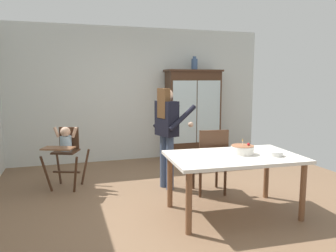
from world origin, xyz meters
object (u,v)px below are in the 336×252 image
at_px(high_chair_with_toddler, 66,146).
at_px(dining_chair_far_side, 211,157).
at_px(adult_person, 167,126).
at_px(serving_bowl, 275,154).
at_px(birthday_cake, 242,150).
at_px(china_cabinet, 193,114).
at_px(dining_table, 234,162).
at_px(ceramic_vase, 194,64).

height_order(high_chair_with_toddler, dining_chair_far_side, dining_chair_far_side).
height_order(adult_person, serving_bowl, adult_person).
height_order(serving_bowl, dining_chair_far_side, dining_chair_far_side).
distance_m(birthday_cake, dining_chair_far_side, 0.72).
bearing_deg(birthday_cake, high_chair_with_toddler, 142.49).
bearing_deg(china_cabinet, dining_chair_far_side, -105.24).
bearing_deg(adult_person, dining_table, -175.36).
xyz_separation_m(dining_table, serving_bowl, (0.47, -0.17, 0.11)).
bearing_deg(birthday_cake, china_cabinet, 80.15).
bearing_deg(dining_chair_far_side, china_cabinet, -98.40).
bearing_deg(dining_chair_far_side, adult_person, -34.48).
distance_m(high_chair_with_toddler, dining_chair_far_side, 2.20).
xyz_separation_m(china_cabinet, high_chair_with_toddler, (-2.59, -1.29, -0.28)).
bearing_deg(birthday_cake, dining_chair_far_side, 98.81).
distance_m(ceramic_vase, birthday_cake, 3.17).
bearing_deg(high_chair_with_toddler, birthday_cake, -15.40).
bearing_deg(adult_person, china_cabinet, -50.57).
xyz_separation_m(adult_person, serving_bowl, (0.95, -1.34, -0.20)).
distance_m(china_cabinet, ceramic_vase, 1.04).
bearing_deg(serving_bowl, china_cabinet, 86.78).
distance_m(ceramic_vase, adult_person, 2.34).
relative_size(china_cabinet, dining_table, 1.13).
xyz_separation_m(china_cabinet, adult_person, (-1.13, -1.76, 0.03)).
relative_size(dining_table, birthday_cake, 5.85).
xyz_separation_m(china_cabinet, serving_bowl, (-0.17, -3.10, -0.17)).
bearing_deg(serving_bowl, high_chair_with_toddler, 143.12).
bearing_deg(ceramic_vase, high_chair_with_toddler, -153.75).
distance_m(china_cabinet, high_chair_with_toddler, 2.91).
xyz_separation_m(china_cabinet, birthday_cake, (-0.50, -2.89, -0.14)).
height_order(ceramic_vase, dining_table, ceramic_vase).
distance_m(ceramic_vase, serving_bowl, 3.34).
bearing_deg(china_cabinet, adult_person, -122.57).
relative_size(ceramic_vase, dining_chair_far_side, 0.28).
distance_m(ceramic_vase, dining_table, 3.29).
height_order(china_cabinet, dining_chair_far_side, china_cabinet).
distance_m(china_cabinet, adult_person, 2.09).
bearing_deg(adult_person, birthday_cake, -169.00).
bearing_deg(serving_bowl, birthday_cake, 147.38).
bearing_deg(ceramic_vase, dining_table, -102.76).
xyz_separation_m(adult_person, dining_chair_far_side, (0.52, -0.46, -0.41)).
height_order(ceramic_vase, adult_person, ceramic_vase).
relative_size(adult_person, birthday_cake, 5.47).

